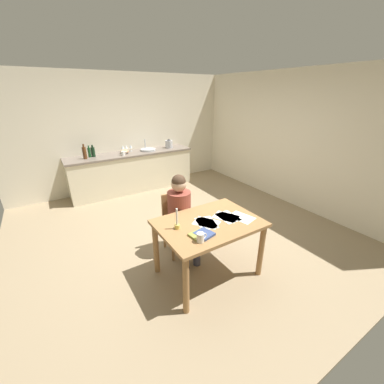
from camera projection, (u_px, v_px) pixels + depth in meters
ground_plane at (180, 232)px, 4.06m from camera, size 5.20×5.20×0.04m
wall_back at (124, 133)px, 5.58m from camera, size 5.20×0.12×2.60m
wall_right at (290, 139)px, 4.82m from camera, size 0.12×5.20×2.60m
kitchen_counter at (133, 171)px, 5.62m from camera, size 2.83×0.64×0.90m
dining_table at (209, 230)px, 2.88m from camera, size 1.21×0.86×0.76m
chair_at_table at (177, 220)px, 3.44m from camera, size 0.44×0.44×0.86m
person_seated at (181, 212)px, 3.24m from camera, size 0.36×0.61×1.19m
coffee_mug at (201, 237)px, 2.45m from camera, size 0.12×0.08×0.10m
candlestick at (177, 223)px, 2.67m from camera, size 0.06×0.06×0.25m
book_magazine at (199, 235)px, 2.56m from camera, size 0.21×0.19×0.02m
book_cookery at (204, 234)px, 2.57m from camera, size 0.21×0.22×0.03m
paper_letter at (207, 223)px, 2.82m from camera, size 0.34×0.36×0.00m
paper_bill at (206, 223)px, 2.81m from camera, size 0.28×0.34×0.00m
paper_envelope at (241, 217)px, 2.94m from camera, size 0.28×0.34×0.00m
paper_receipt at (228, 217)px, 2.95m from camera, size 0.22×0.30×0.00m
paper_notice at (226, 217)px, 2.95m from camera, size 0.33×0.36×0.00m
sink_unit at (148, 149)px, 5.65m from camera, size 0.36×0.36×0.24m
bottle_oil at (85, 153)px, 4.90m from camera, size 0.08×0.08×0.31m
bottle_vinegar at (89, 152)px, 5.05m from camera, size 0.06×0.06×0.25m
bottle_wine_red at (93, 152)px, 5.08m from camera, size 0.08×0.08×0.25m
mixing_bowl at (125, 151)px, 5.37m from camera, size 0.20×0.20×0.09m
stovetop_kettle at (169, 144)px, 5.89m from camera, size 0.18×0.18×0.22m
wine_glass_near_sink at (131, 147)px, 5.55m from camera, size 0.07×0.07×0.15m
wine_glass_by_kettle at (126, 147)px, 5.50m from camera, size 0.07×0.07×0.15m
wine_glass_back_left at (123, 147)px, 5.46m from camera, size 0.07×0.07×0.15m
teacup_on_counter at (123, 153)px, 5.21m from camera, size 0.12×0.08×0.09m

